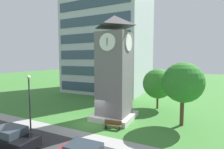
# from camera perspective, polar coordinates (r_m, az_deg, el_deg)

# --- Properties ---
(ground_plane) EXTENTS (160.00, 160.00, 0.00)m
(ground_plane) POSITION_cam_1_polar(r_m,az_deg,el_deg) (19.60, -6.71, -15.99)
(ground_plane) COLOR #3D7A33
(kerb_strip) EXTENTS (120.00, 1.60, 0.01)m
(kerb_strip) POSITION_cam_1_polar(r_m,az_deg,el_deg) (17.34, -12.32, -18.95)
(kerb_strip) COLOR #9E9E99
(kerb_strip) RESTS_ON ground
(office_building) EXTENTS (16.76, 15.24, 28.80)m
(office_building) POSITION_cam_1_polar(r_m,az_deg,el_deg) (40.22, -0.76, 15.58)
(office_building) COLOR #B7BCC6
(office_building) RESTS_ON ground
(clock_tower) EXTENTS (4.59, 4.59, 12.04)m
(clock_tower) POSITION_cam_1_polar(r_m,az_deg,el_deg) (19.78, 0.78, 0.44)
(clock_tower) COLOR slate
(clock_tower) RESTS_ON ground
(park_bench) EXTENTS (1.86, 0.78, 0.88)m
(park_bench) POSITION_cam_1_polar(r_m,az_deg,el_deg) (17.84, 0.25, -16.53)
(park_bench) COLOR brown
(park_bench) RESTS_ON ground
(street_lamp) EXTENTS (0.36, 0.36, 5.53)m
(street_lamp) POSITION_cam_1_polar(r_m,az_deg,el_deg) (18.48, -26.06, -6.60)
(street_lamp) COLOR #333338
(street_lamp) RESTS_ON ground
(tree_streetside) EXTENTS (2.93, 2.93, 4.52)m
(tree_streetside) POSITION_cam_1_polar(r_m,az_deg,el_deg) (30.38, -1.46, -2.52)
(tree_streetside) COLOR #513823
(tree_streetside) RESTS_ON ground
(tree_by_building) EXTENTS (4.24, 4.24, 6.76)m
(tree_by_building) POSITION_cam_1_polar(r_m,az_deg,el_deg) (19.29, 22.77, -2.51)
(tree_by_building) COLOR #513823
(tree_by_building) RESTS_ON ground
(tree_near_tower) EXTENTS (4.24, 4.24, 5.75)m
(tree_near_tower) POSITION_cam_1_polar(r_m,az_deg,el_deg) (24.99, 15.18, -2.97)
(tree_near_tower) COLOR #513823
(tree_near_tower) RESTS_ON ground
(parked_car_black) EXTENTS (4.28, 2.16, 1.69)m
(parked_car_black) POSITION_cam_1_polar(r_m,az_deg,el_deg) (16.24, -30.62, -17.97)
(parked_car_black) COLOR black
(parked_car_black) RESTS_ON ground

